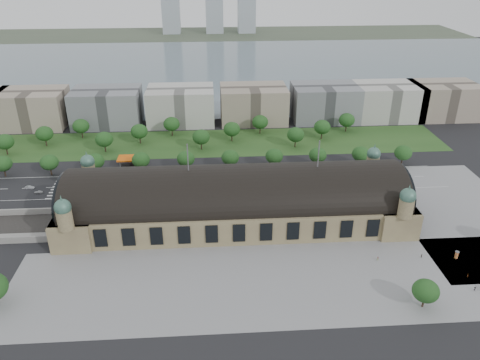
{
  "coord_description": "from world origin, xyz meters",
  "views": [
    {
      "loc": [
        -10.22,
        -178.47,
        109.96
      ],
      "look_at": [
        2.58,
        12.41,
        14.0
      ],
      "focal_mm": 35.0,
      "sensor_mm": 36.0,
      "label": 1
    }
  ],
  "objects": [
    {
      "name": "pedestrian_2",
      "position": [
        71.23,
        -32.62,
        0.77
      ],
      "size": [
        0.79,
        0.86,
        1.54
      ],
      "primitive_type": "imported",
      "rotation": [
        0.0,
        0.0,
        2.21
      ],
      "color": "gray",
      "rests_on": "ground"
    },
    {
      "name": "tree_belt_8",
      "position": [
        22.0,
        107.0,
        8.05
      ],
      "size": [
        10.4,
        10.4,
        12.48
      ],
      "color": "#2D2116",
      "rests_on": "ground"
    },
    {
      "name": "far_tower_mid",
      "position": [
        0.0,
        508.0,
        42.5
      ],
      "size": [
        24.0,
        24.0,
        85.0
      ],
      "primitive_type": "cube",
      "color": "#9EA8B2",
      "rests_on": "ground"
    },
    {
      "name": "traffic_car_0",
      "position": [
        -96.35,
        32.32,
        0.7
      ],
      "size": [
        4.2,
        1.94,
        1.39
      ],
      "primitive_type": "imported",
      "rotation": [
        0.0,
        0.0,
        -1.64
      ],
      "color": "silver",
      "rests_on": "ground"
    },
    {
      "name": "traffic_car_4",
      "position": [
        22.86,
        35.6,
        0.64
      ],
      "size": [
        3.83,
        1.65,
        1.29
      ],
      "primitive_type": "imported",
      "rotation": [
        0.0,
        0.0,
        -1.6
      ],
      "color": "#172343",
      "rests_on": "ground"
    },
    {
      "name": "parked_car_3",
      "position": [
        -63.89,
        21.0,
        0.63
      ],
      "size": [
        4.01,
        2.73,
        1.27
      ],
      "primitive_type": "imported",
      "rotation": [
        0.0,
        0.0,
        -1.2
      ],
      "color": "#54565B",
      "rests_on": "ground"
    },
    {
      "name": "bus_west",
      "position": [
        4.27,
        31.08,
        1.49
      ],
      "size": [
        10.87,
        3.53,
        2.97
      ],
      "primitive_type": "imported",
      "rotation": [
        0.0,
        0.0,
        1.67
      ],
      "color": "red",
      "rests_on": "ground"
    },
    {
      "name": "tree_row_2",
      "position": [
        -72.0,
        53.0,
        7.43
      ],
      "size": [
        9.6,
        9.6,
        11.52
      ],
      "color": "#2D2116",
      "rests_on": "ground"
    },
    {
      "name": "parked_car_2",
      "position": [
        -56.01,
        21.0,
        0.65
      ],
      "size": [
        4.87,
        3.36,
        1.31
      ],
      "primitive_type": "imported",
      "rotation": [
        0.0,
        0.0,
        -1.2
      ],
      "color": "#1A1A4A",
      "rests_on": "ground"
    },
    {
      "name": "tree_belt_11",
      "position": [
        79.0,
        107.0,
        8.05
      ],
      "size": [
        10.4,
        10.4,
        12.48
      ],
      "color": "#2D2116",
      "rests_on": "ground"
    },
    {
      "name": "office_7",
      "position": [
        155.0,
        133.0,
        12.0
      ],
      "size": [
        45.0,
        32.0,
        24.0
      ],
      "primitive_type": "cube",
      "color": "#A0907E",
      "rests_on": "ground"
    },
    {
      "name": "tree_belt_10",
      "position": [
        60.0,
        95.0,
        8.05
      ],
      "size": [
        10.4,
        10.4,
        12.48
      ],
      "color": "#2D2116",
      "rests_on": "ground"
    },
    {
      "name": "tree_row_6",
      "position": [
        24.0,
        53.0,
        7.43
      ],
      "size": [
        9.6,
        9.6,
        11.52
      ],
      "color": "#2D2116",
      "rests_on": "ground"
    },
    {
      "name": "tree_belt_4",
      "position": [
        -54.0,
        95.0,
        8.05
      ],
      "size": [
        10.4,
        10.4,
        12.48
      ],
      "color": "#2D2116",
      "rests_on": "ground"
    },
    {
      "name": "tree_row_4",
      "position": [
        -24.0,
        53.0,
        7.43
      ],
      "size": [
        9.6,
        9.6,
        11.52
      ],
      "color": "#2D2116",
      "rests_on": "ground"
    },
    {
      "name": "parked_car_5",
      "position": [
        -39.71,
        21.0,
        0.76
      ],
      "size": [
        5.96,
        5.01,
        1.52
      ],
      "primitive_type": "imported",
      "rotation": [
        0.0,
        0.0,
        -1.02
      ],
      "color": "gray",
      "rests_on": "ground"
    },
    {
      "name": "tree_belt_6",
      "position": [
        -16.0,
        83.0,
        8.05
      ],
      "size": [
        10.4,
        10.4,
        12.48
      ],
      "color": "#2D2116",
      "rests_on": "ground"
    },
    {
      "name": "parked_car_1",
      "position": [
        -51.39,
        21.0,
        0.7
      ],
      "size": [
        5.55,
        4.61,
        1.41
      ],
      "primitive_type": "imported",
      "rotation": [
        0.0,
        0.0,
        -1.03
      ],
      "color": "maroon",
      "rests_on": "ground"
    },
    {
      "name": "grass_belt",
      "position": [
        -15.0,
        93.0,
        0.0
      ],
      "size": [
        300.0,
        45.0,
        0.1
      ],
      "primitive_type": "cube",
      "color": "#264C1E",
      "rests_on": "ground"
    },
    {
      "name": "tree_row_7",
      "position": [
        48.0,
        53.0,
        7.43
      ],
      "size": [
        9.6,
        9.6,
        11.52
      ],
      "color": "#2D2116",
      "rests_on": "ground"
    },
    {
      "name": "tree_belt_0",
      "position": [
        -130.0,
        83.0,
        8.05
      ],
      "size": [
        10.4,
        10.4,
        12.48
      ],
      "color": "#2D2116",
      "rests_on": "ground"
    },
    {
      "name": "parked_car_4",
      "position": [
        -51.79,
        21.0,
        0.72
      ],
      "size": [
        4.6,
        2.95,
        1.43
      ],
      "primitive_type": "imported",
      "rotation": [
        0.0,
        0.0,
        -1.21
      ],
      "color": "silver",
      "rests_on": "ground"
    },
    {
      "name": "tree_row_0",
      "position": [
        -120.0,
        53.0,
        7.43
      ],
      "size": [
        9.6,
        9.6,
        11.52
      ],
      "color": "#2D2116",
      "rests_on": "ground"
    },
    {
      "name": "tree_row_1",
      "position": [
        -96.0,
        53.0,
        7.43
      ],
      "size": [
        9.6,
        9.6,
        11.52
      ],
      "color": "#2D2116",
      "rests_on": "ground"
    },
    {
      "name": "traffic_car_1",
      "position": [
        -102.46,
        37.65,
        0.74
      ],
      "size": [
        4.67,
        2.12,
        1.49
      ],
      "primitive_type": "imported",
      "rotation": [
        0.0,
        0.0,
        1.45
      ],
      "color": "#96989E",
      "rests_on": "ground"
    },
    {
      "name": "far_tower_left",
      "position": [
        -60.0,
        508.0,
        40.0
      ],
      "size": [
        24.0,
        24.0,
        80.0
      ],
      "primitive_type": "cube",
      "color": "#9EA8B2",
      "rests_on": "ground"
    },
    {
      "name": "tree_plaza_s",
      "position": [
        60.0,
        -60.0,
        6.8
      ],
      "size": [
        9.0,
        9.0,
        10.64
      ],
      "color": "#2D2116",
      "rests_on": "ground"
    },
    {
      "name": "advertising_column",
      "position": [
        84.73,
        -33.86,
        1.59
      ],
      "size": [
        1.62,
        1.62,
        3.07
      ],
      "color": "#E1385A",
      "rests_on": "ground"
    },
    {
      "name": "office_5",
      "position": [
        70.0,
        133.0,
        12.0
      ],
      "size": [
        45.0,
        32.0,
        24.0
      ],
      "primitive_type": "cube",
      "color": "gray",
      "rests_on": "ground"
    },
    {
      "name": "traffic_car_3",
      "position": [
        -44.28,
        46.03,
        0.77
      ],
      "size": [
        5.36,
        2.3,
        1.54
      ],
      "primitive_type": "imported",
      "rotation": [
        0.0,
        0.0,
        1.54
      ],
      "color": "maroon",
      "rests_on": "ground"
    },
    {
      "name": "bus_east",
      "position": [
        10.91,
        29.2,
        1.47
      ],
      "size": [
        10.69,
        2.99,
        2.95
      ],
      "primitive_type": "imported",
      "rotation": [
        0.0,
        0.0,
        1.52
      ],
      "color": "silver",
      "rests_on": "ground"
    },
    {
      "name": "ground",
      "position": [
        0.0,
        0.0,
        0.0
      ],
      "size": [
        900.0,
        900.0,
        0.0
      ],
      "primitive_type": "plane",
      "color": "black",
      "rests_on": "ground"
    },
    {
      "name": "station",
      "position": [
        0.0,
        0.0,
        10.28
      ],
      "size": [
        150.0,
        48.4,
        44.3
      ],
      "color": "#9A8C60",
      "rests_on": "ground"
    },
    {
      "name": "office_1",
      "position": [
        -130.0,
        133.0,
        12.0
      ],
      "size": [
        45.0,
        32.0,
        24.0
      ],
      "primitive_type": "cube",
      "color": "#A0907E",
      "rests_on": "ground"
    },
    {
      "name": "traffic_car_2",
      "position": [
        -77.52,
        29.47,
        0.77
      ],
      "size": [
        5.78,
        3.05,
        1.55
      ],
      "primitive_type": "imported",
      "rotation": [
        0.0,
        0.0,
        -1.48
      ],
      "color": "black",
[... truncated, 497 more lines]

